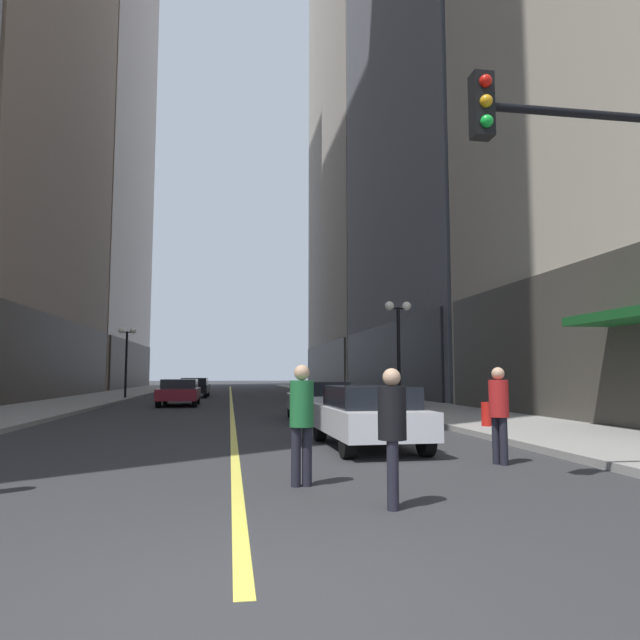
{
  "coord_description": "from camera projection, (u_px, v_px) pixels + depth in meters",
  "views": [
    {
      "loc": [
        -0.13,
        -4.14,
        1.57
      ],
      "look_at": [
        4.66,
        26.03,
        4.48
      ],
      "focal_mm": 31.97,
      "sensor_mm": 36.0,
      "label": 1
    }
  ],
  "objects": [
    {
      "name": "ground_plane",
      "position": [
        231.0,
        398.0,
        38.36
      ],
      "size": [
        200.0,
        200.0,
        0.0
      ],
      "primitive_type": "plane",
      "color": "#2D2D30"
    },
    {
      "name": "sidewalk_left",
      "position": [
        103.0,
        397.0,
        37.08
      ],
      "size": [
        4.5,
        78.0,
        0.15
      ],
      "primitive_type": "cube",
      "color": "gray",
      "rests_on": "ground"
    },
    {
      "name": "sidewalk_right",
      "position": [
        351.0,
        396.0,
        39.65
      ],
      "size": [
        4.5,
        78.0,
        0.15
      ],
      "primitive_type": "cube",
      "color": "gray",
      "rests_on": "ground"
    },
    {
      "name": "lane_centre_stripe",
      "position": [
        231.0,
        398.0,
        38.36
      ],
      "size": [
        0.16,
        70.0,
        0.01
      ],
      "primitive_type": "cube",
      "color": "#E5D64C",
      "rests_on": "ground"
    },
    {
      "name": "building_left_far",
      "position": [
        94.0,
        39.0,
        64.2
      ],
      "size": [
        10.72,
        26.0,
        78.79
      ],
      "color": "gray",
      "rests_on": "ground"
    },
    {
      "name": "building_right_far",
      "position": [
        368.0,
        125.0,
        68.38
      ],
      "size": [
        10.88,
        26.0,
        62.92
      ],
      "color": "#A8A399",
      "rests_on": "ground"
    },
    {
      "name": "car_white",
      "position": [
        368.0,
        414.0,
        12.16
      ],
      "size": [
        1.89,
        4.11,
        1.32
      ],
      "color": "silver",
      "rests_on": "ground"
    },
    {
      "name": "car_silver",
      "position": [
        319.0,
        399.0,
        19.44
      ],
      "size": [
        2.02,
        4.63,
        1.32
      ],
      "color": "#B7B7BC",
      "rests_on": "ground"
    },
    {
      "name": "car_maroon",
      "position": [
        180.0,
        391.0,
        28.72
      ],
      "size": [
        1.95,
        4.61,
        1.32
      ],
      "color": "maroon",
      "rests_on": "ground"
    },
    {
      "name": "car_black",
      "position": [
        195.0,
        387.0,
        38.91
      ],
      "size": [
        1.96,
        4.57,
        1.32
      ],
      "color": "black",
      "rests_on": "ground"
    },
    {
      "name": "pedestrian_in_green_parka",
      "position": [
        302.0,
        415.0,
        8.09
      ],
      "size": [
        0.37,
        0.37,
        1.71
      ],
      "color": "black",
      "rests_on": "ground"
    },
    {
      "name": "pedestrian_in_red_jacket",
      "position": [
        499.0,
        408.0,
        10.01
      ],
      "size": [
        0.45,
        0.45,
        1.7
      ],
      "color": "black",
      "rests_on": "ground"
    },
    {
      "name": "pedestrian_in_black_coat",
      "position": [
        392.0,
        426.0,
        6.76
      ],
      "size": [
        0.42,
        0.42,
        1.64
      ],
      "color": "black",
      "rests_on": "ground"
    },
    {
      "name": "traffic_light_near_right",
      "position": [
        630.0,
        218.0,
        7.91
      ],
      "size": [
        3.43,
        0.35,
        5.65
      ],
      "color": "black",
      "rests_on": "ground"
    },
    {
      "name": "street_lamp_left_far",
      "position": [
        127.0,
        347.0,
        35.0
      ],
      "size": [
        1.06,
        0.36,
        4.43
      ],
      "color": "black",
      "rests_on": "ground"
    },
    {
      "name": "street_lamp_right_mid",
      "position": [
        398.0,
        331.0,
        22.32
      ],
      "size": [
        1.06,
        0.36,
        4.43
      ],
      "color": "black",
      "rests_on": "ground"
    },
    {
      "name": "fire_hydrant_right",
      "position": [
        487.0,
        417.0,
        15.69
      ],
      "size": [
        0.28,
        0.28,
        0.8
      ],
      "primitive_type": "cylinder",
      "color": "red",
      "rests_on": "ground"
    }
  ]
}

